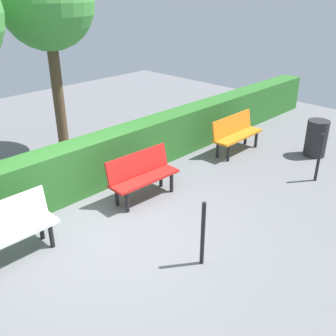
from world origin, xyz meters
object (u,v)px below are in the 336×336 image
at_px(bench_white, 1,231).
at_px(trash_bin, 316,138).
at_px(bench_red, 142,174).
at_px(tree_near, 47,4).
at_px(bench_orange, 236,132).

height_order(bench_white, trash_bin, bench_white).
bearing_deg(bench_white, bench_red, 178.49).
bearing_deg(trash_bin, tree_near, -48.49).
relative_size(bench_red, tree_near, 0.32).
xyz_separation_m(bench_orange, trash_bin, (-1.10, 1.46, -0.06)).
bearing_deg(bench_orange, trash_bin, 126.63).
bearing_deg(bench_white, tree_near, -133.75).
bearing_deg(trash_bin, bench_red, -18.93).
bearing_deg(bench_orange, bench_red, 0.74).
bearing_deg(bench_red, trash_bin, 163.54).
relative_size(bench_red, trash_bin, 1.64).
relative_size(bench_orange, bench_white, 0.94).
height_order(bench_orange, bench_red, bench_orange).
relative_size(bench_white, trash_bin, 1.82).
bearing_deg(bench_red, tree_near, -91.59).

